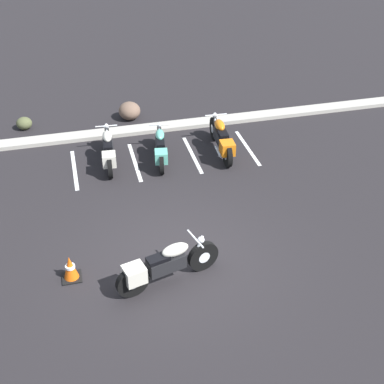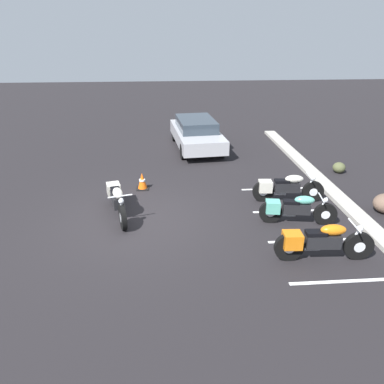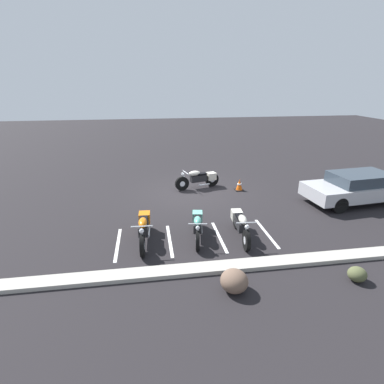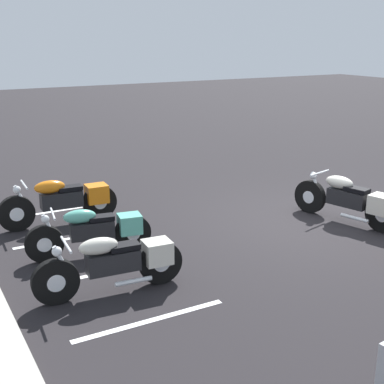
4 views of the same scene
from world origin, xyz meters
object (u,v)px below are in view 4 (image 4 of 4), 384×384
object	(u,v)px
parked_bike_0	(117,262)
parked_bike_2	(65,200)
parked_bike_1	(96,230)
motorcycle_cream_featured	(351,200)

from	to	relation	value
parked_bike_0	parked_bike_2	xyz separation A→B (m)	(3.16, -0.18, 0.02)
parked_bike_1	parked_bike_2	bearing A→B (deg)	-80.95
parked_bike_0	parked_bike_1	distance (m)	1.42
parked_bike_0	motorcycle_cream_featured	bearing A→B (deg)	-169.70
motorcycle_cream_featured	parked_bike_0	size ratio (longest dim) A/B	1.03
motorcycle_cream_featured	parked_bike_2	distance (m)	5.48
motorcycle_cream_featured	parked_bike_1	world-z (taller)	motorcycle_cream_featured
motorcycle_cream_featured	parked_bike_1	bearing A→B (deg)	64.51
parked_bike_1	parked_bike_2	distance (m)	1.75
motorcycle_cream_featured	parked_bike_0	bearing A→B (deg)	80.98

